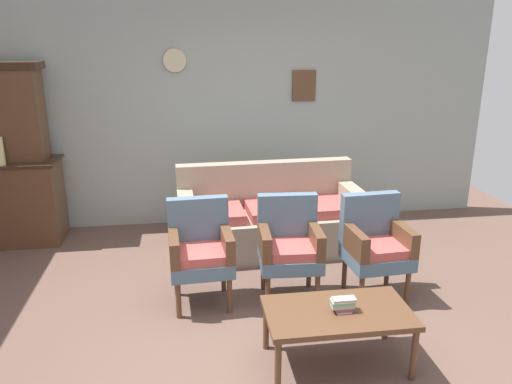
% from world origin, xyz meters
% --- Properties ---
extents(ground_plane, '(7.68, 7.68, 0.00)m').
position_xyz_m(ground_plane, '(0.00, 0.00, 0.00)').
color(ground_plane, brown).
extents(wall_back_with_decor, '(6.40, 0.09, 2.70)m').
position_xyz_m(wall_back_with_decor, '(0.00, 2.63, 1.35)').
color(wall_back_with_decor, '#939E99').
rests_on(wall_back_with_decor, ground).
extents(side_cabinet, '(1.16, 0.55, 0.93)m').
position_xyz_m(side_cabinet, '(-2.47, 2.25, 0.47)').
color(side_cabinet, brown).
rests_on(side_cabinet, ground).
extents(floral_couch, '(1.97, 0.88, 0.90)m').
position_xyz_m(floral_couch, '(0.35, 1.67, 0.33)').
color(floral_couch, gray).
rests_on(floral_couch, ground).
extents(armchair_row_middle, '(0.55, 0.52, 0.90)m').
position_xyz_m(armchair_row_middle, '(-0.43, 0.63, 0.50)').
color(armchair_row_middle, slate).
rests_on(armchair_row_middle, ground).
extents(armchair_by_doorway, '(0.55, 0.52, 0.90)m').
position_xyz_m(armchair_by_doorway, '(0.34, 0.61, 0.50)').
color(armchair_by_doorway, slate).
rests_on(armchair_by_doorway, ground).
extents(armchair_near_couch_end, '(0.55, 0.52, 0.90)m').
position_xyz_m(armchair_near_couch_end, '(1.08, 0.54, 0.50)').
color(armchair_near_couch_end, slate).
rests_on(armchair_near_couch_end, ground).
extents(coffee_table, '(1.00, 0.56, 0.42)m').
position_xyz_m(coffee_table, '(0.47, -0.38, 0.38)').
color(coffee_table, brown).
rests_on(coffee_table, ground).
extents(book_stack_on_table, '(0.17, 0.09, 0.10)m').
position_xyz_m(book_stack_on_table, '(0.50, -0.40, 0.47)').
color(book_stack_on_table, '#DB968B').
rests_on(book_stack_on_table, coffee_table).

